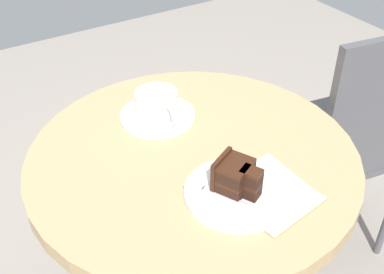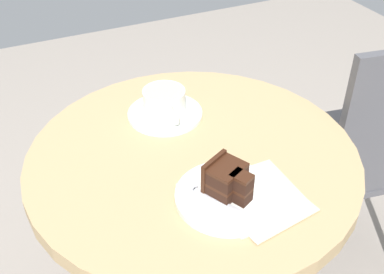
{
  "view_description": "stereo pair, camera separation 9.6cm",
  "coord_description": "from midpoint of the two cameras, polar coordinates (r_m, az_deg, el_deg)",
  "views": [
    {
      "loc": [
        0.66,
        -0.41,
        1.31
      ],
      "look_at": [
        -0.0,
        -0.0,
        0.74
      ],
      "focal_mm": 45.0,
      "sensor_mm": 36.0,
      "label": 1
    },
    {
      "loc": [
        0.7,
        -0.32,
        1.31
      ],
      "look_at": [
        -0.0,
        -0.0,
        0.74
      ],
      "focal_mm": 45.0,
      "sensor_mm": 36.0,
      "label": 2
    }
  ],
  "objects": [
    {
      "name": "cafe_table",
      "position": [
        1.07,
        -2.52,
        -7.07
      ],
      "size": [
        0.68,
        0.68,
        0.7
      ],
      "color": "tan",
      "rests_on": "ground"
    },
    {
      "name": "saucer",
      "position": [
        1.09,
        -6.68,
        2.41
      ],
      "size": [
        0.17,
        0.17,
        0.01
      ],
      "color": "silver",
      "rests_on": "cafe_table"
    },
    {
      "name": "coffee_cup",
      "position": [
        1.07,
        -6.97,
        3.82
      ],
      "size": [
        0.13,
        0.1,
        0.06
      ],
      "color": "silver",
      "rests_on": "saucer"
    },
    {
      "name": "teaspoon",
      "position": [
        1.14,
        -8.51,
        4.05
      ],
      "size": [
        0.06,
        0.09,
        0.0
      ],
      "rotation": [
        0.0,
        0.0,
        2.09
      ],
      "color": "#B7B7BC",
      "rests_on": "saucer"
    },
    {
      "name": "cake_plate",
      "position": [
        0.89,
        2.02,
        -6.82
      ],
      "size": [
        0.19,
        0.19,
        0.01
      ],
      "color": "silver",
      "rests_on": "cafe_table"
    },
    {
      "name": "cake_slice",
      "position": [
        0.87,
        1.97,
        -4.87
      ],
      "size": [
        0.09,
        0.08,
        0.07
      ],
      "rotation": [
        0.0,
        0.0,
        0.46
      ],
      "color": "black",
      "rests_on": "cake_plate"
    },
    {
      "name": "fork",
      "position": [
        0.88,
        -0.76,
        -6.7
      ],
      "size": [
        0.13,
        0.08,
        0.0
      ],
      "rotation": [
        0.0,
        0.0,
        3.66
      ],
      "color": "#B7B7BC",
      "rests_on": "cake_plate"
    },
    {
      "name": "napkin",
      "position": [
        0.9,
        5.85,
        -6.7
      ],
      "size": [
        0.18,
        0.17,
        0.0
      ],
      "rotation": [
        0.0,
        0.0,
        0.02
      ],
      "color": "beige",
      "rests_on": "cafe_table"
    },
    {
      "name": "cafe_chair",
      "position": [
        1.43,
        16.73,
        0.36
      ],
      "size": [
        0.44,
        0.44,
        0.85
      ],
      "rotation": [
        0.0,
        0.0,
        4.55
      ],
      "color": "#4C4C51",
      "rests_on": "ground"
    }
  ]
}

